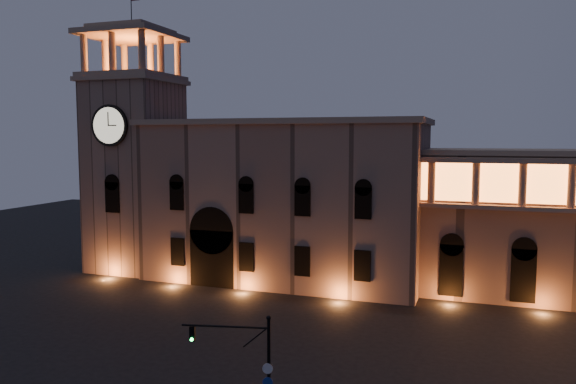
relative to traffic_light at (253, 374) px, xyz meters
The scene contains 4 objects.
ground 13.16m from the traffic_light, 127.09° to the left, with size 160.00×160.00×0.00m, color black.
government_building 33.92m from the traffic_light, 106.88° to the left, with size 30.80×12.80×17.60m.
clock_tower 42.91m from the traffic_light, 132.15° to the left, with size 9.80×9.80×32.40m.
traffic_light is the anchor object (origin of this frame).
Camera 1 is at (18.55, -35.98, 15.68)m, focal length 35.00 mm.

